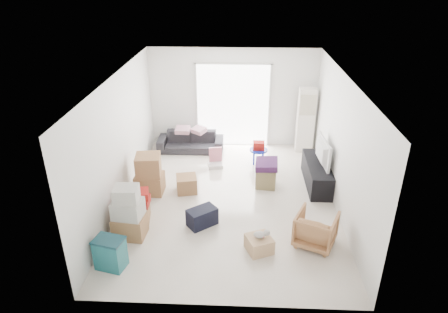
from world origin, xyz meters
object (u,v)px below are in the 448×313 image
storage_bins (110,253)px  wood_crate (259,244)px  ac_tower (306,120)px  sofa (190,139)px  television (318,161)px  tv_console (317,174)px  ottoman (266,177)px  kids_table (259,148)px  armchair (316,228)px

storage_bins → wood_crate: size_ratio=1.34×
ac_tower → wood_crate: (-1.35, -4.34, -0.73)m
ac_tower → sofa: bearing=-177.2°
television → sofa: (-3.13, 1.73, -0.26)m
wood_crate → ac_tower: bearing=72.7°
tv_console → ac_tower: bearing=91.5°
sofa → ottoman: 2.71m
tv_console → sofa: (-3.13, 1.73, 0.08)m
ac_tower → wood_crate: ac_tower is taller
storage_bins → wood_crate: 2.56m
ac_tower → storage_bins: 6.24m
tv_console → television: size_ratio=1.57×
ottoman → kids_table: kids_table is taller
storage_bins → sofa: bearing=80.8°
armchair → kids_table: size_ratio=1.18×
television → wood_crate: (-1.40, -2.46, -0.46)m
storage_bins → ottoman: bearing=46.4°
sofa → wood_crate: size_ratio=4.20×
ac_tower → television: bearing=-88.5°
television → storage_bins: (-3.90, -3.00, -0.32)m
sofa → storage_bins: size_ratio=3.13×
sofa → ottoman: (1.96, -1.86, -0.12)m
ottoman → storage_bins: bearing=-133.6°
ac_tower → storage_bins: size_ratio=3.09×
television → ottoman: 1.24m
kids_table → wood_crate: 3.50m
ac_tower → armchair: ac_tower is taller
ac_tower → storage_bins: (-3.85, -4.88, -0.59)m
sofa → storage_bins: bearing=-99.3°
ac_tower → ottoman: 2.39m
armchair → television: bearing=-75.2°
ottoman → wood_crate: 2.34m
television → wood_crate: television is taller
ac_tower → sofa: (-3.08, -0.15, -0.53)m
kids_table → ac_tower: bearing=33.9°
armchair → storage_bins: size_ratio=1.24×
tv_console → storage_bins: bearing=-142.4°
ac_tower → wood_crate: 4.60m
ottoman → ac_tower: bearing=60.9°
ac_tower → television: size_ratio=1.71×
armchair → wood_crate: armchair is taller
television → armchair: size_ratio=1.46×
television → kids_table: bearing=48.3°
television → kids_table: size_ratio=1.73×
tv_console → kids_table: bearing=141.8°
armchair → ottoman: size_ratio=1.57×
tv_console → sofa: bearing=151.1°
ac_tower → kids_table: ac_tower is taller
tv_console → kids_table: size_ratio=2.73×
ottoman → wood_crate: ottoman is taller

